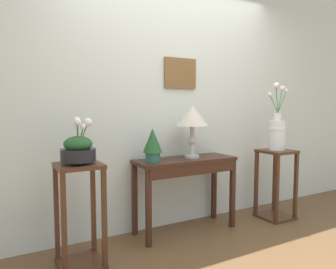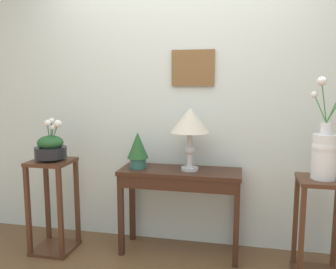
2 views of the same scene
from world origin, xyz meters
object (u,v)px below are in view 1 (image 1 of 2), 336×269
planter_bowl_wide_left (78,149)px  pedestal_stand_right (276,184)px  pedestal_stand_left (80,215)px  potted_plant_on_console (153,144)px  console_table (186,171)px  flower_vase_tall_right (277,130)px  table_lamp (192,118)px

planter_bowl_wide_left → pedestal_stand_right: planter_bowl_wide_left is taller
pedestal_stand_left → potted_plant_on_console: bearing=13.4°
planter_bowl_wide_left → pedestal_stand_right: (2.19, 0.01, -0.55)m
pedestal_stand_left → console_table: bearing=8.7°
pedestal_stand_right → flower_vase_tall_right: 0.61m
pedestal_stand_right → flower_vase_tall_right: bearing=51.9°
planter_bowl_wide_left → pedestal_stand_right: 2.26m
table_lamp → pedestal_stand_right: bearing=-10.0°
pedestal_stand_left → flower_vase_tall_right: 2.27m
table_lamp → pedestal_stand_left: size_ratio=0.65×
console_table → table_lamp: 0.53m
console_table → flower_vase_tall_right: (1.10, -0.16, 0.37)m
planter_bowl_wide_left → flower_vase_tall_right: flower_vase_tall_right is taller
console_table → planter_bowl_wide_left: (-1.09, -0.17, 0.31)m
table_lamp → planter_bowl_wide_left: (-1.18, -0.19, -0.21)m
console_table → table_lamp: table_lamp is taller
potted_plant_on_console → flower_vase_tall_right: flower_vase_tall_right is taller
table_lamp → pedestal_stand_right: 1.28m
console_table → planter_bowl_wide_left: bearing=-171.3°
potted_plant_on_console → console_table: bearing=-1.0°
pedestal_stand_right → table_lamp: bearing=170.0°
pedestal_stand_left → pedestal_stand_right: size_ratio=1.05×
pedestal_stand_left → pedestal_stand_right: 2.19m
table_lamp → potted_plant_on_console: (-0.45, -0.02, -0.23)m
potted_plant_on_console → pedestal_stand_right: size_ratio=0.40×
table_lamp → potted_plant_on_console: bearing=-178.0°
pedestal_stand_right → potted_plant_on_console: bearing=173.7°
planter_bowl_wide_left → console_table: bearing=8.7°
flower_vase_tall_right → console_table: bearing=171.9°
table_lamp → flower_vase_tall_right: flower_vase_tall_right is taller
planter_bowl_wide_left → flower_vase_tall_right: 2.19m
console_table → pedestal_stand_left: bearing=-171.3°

